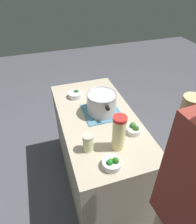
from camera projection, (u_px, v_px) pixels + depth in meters
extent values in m
plane|color=#4C4D55|center=(98.00, 178.00, 2.25)|extent=(8.00, 8.00, 0.00)
cube|color=#B1A38C|center=(98.00, 152.00, 1.98)|extent=(1.25, 0.63, 0.89)
cube|color=teal|center=(101.00, 112.00, 1.75)|extent=(0.31, 0.31, 0.01)
cylinder|color=#B7B7BC|center=(102.00, 103.00, 1.70)|extent=(0.25, 0.25, 0.17)
torus|color=#99999E|center=(102.00, 95.00, 1.65)|extent=(0.25, 0.25, 0.01)
cube|color=black|center=(97.00, 90.00, 1.77)|extent=(0.04, 0.02, 0.02)
cube|color=black|center=(107.00, 108.00, 1.56)|extent=(0.04, 0.02, 0.02)
cylinder|color=#F5E297|center=(119.00, 134.00, 1.36)|extent=(0.09, 0.09, 0.25)
cylinder|color=red|center=(120.00, 119.00, 1.28)|extent=(0.09, 0.09, 0.02)
ellipsoid|color=yellow|center=(120.00, 135.00, 1.35)|extent=(0.04, 0.04, 0.01)
cylinder|color=beige|center=(88.00, 143.00, 1.38)|extent=(0.08, 0.08, 0.12)
cylinder|color=#B2AD99|center=(88.00, 136.00, 1.34)|extent=(0.08, 0.08, 0.01)
cylinder|color=silver|center=(75.00, 95.00, 1.93)|extent=(0.13, 0.13, 0.05)
ellipsoid|color=#297535|center=(76.00, 92.00, 1.94)|extent=(0.04, 0.04, 0.05)
ellipsoid|color=#356F31|center=(77.00, 92.00, 1.93)|extent=(0.04, 0.04, 0.04)
cylinder|color=silver|center=(134.00, 130.00, 1.54)|extent=(0.11, 0.11, 0.04)
ellipsoid|color=#367B1F|center=(135.00, 130.00, 1.52)|extent=(0.04, 0.04, 0.05)
ellipsoid|color=#3C7532|center=(133.00, 126.00, 1.54)|extent=(0.05, 0.05, 0.06)
ellipsoid|color=#376426|center=(136.00, 128.00, 1.52)|extent=(0.04, 0.04, 0.05)
cylinder|color=silver|center=(112.00, 164.00, 1.29)|extent=(0.13, 0.13, 0.05)
ellipsoid|color=#1F7629|center=(109.00, 163.00, 1.27)|extent=(0.05, 0.05, 0.05)
ellipsoid|color=#256E1B|center=(116.00, 161.00, 1.27)|extent=(0.04, 0.04, 0.05)
ellipsoid|color=#3A801D|center=(111.00, 162.00, 1.28)|extent=(0.04, 0.04, 0.05)
cylinder|color=tan|center=(184.00, 127.00, 0.85)|extent=(0.08, 0.08, 0.30)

